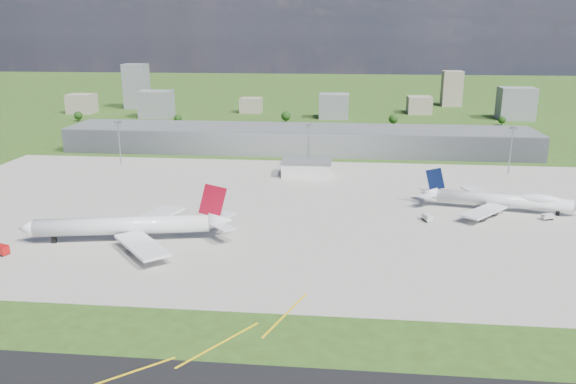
# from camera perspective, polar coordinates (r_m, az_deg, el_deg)

# --- Properties ---
(ground) EXTENTS (1400.00, 1400.00, 0.00)m
(ground) POSITION_cam_1_polar(r_m,az_deg,el_deg) (353.65, 0.82, 3.70)
(ground) COLOR #2E4916
(ground) RESTS_ON ground
(apron) EXTENTS (360.00, 190.00, 0.08)m
(apron) POSITION_cam_1_polar(r_m,az_deg,el_deg) (246.87, 0.93, -1.78)
(apron) COLOR #9A968C
(apron) RESTS_ON ground
(terminal) EXTENTS (300.00, 42.00, 15.00)m
(terminal) POSITION_cam_1_polar(r_m,az_deg,el_deg) (366.80, 1.03, 5.34)
(terminal) COLOR slate
(terminal) RESTS_ON ground
(ops_building) EXTENTS (26.00, 16.00, 8.00)m
(ops_building) POSITION_cam_1_polar(r_m,az_deg,el_deg) (303.43, 1.89, 2.39)
(ops_building) COLOR silver
(ops_building) RESTS_ON ground
(mast_west) EXTENTS (3.50, 2.00, 25.90)m
(mast_west) POSITION_cam_1_polar(r_m,az_deg,el_deg) (340.24, -16.81, 5.56)
(mast_west) COLOR gray
(mast_west) RESTS_ON ground
(mast_center) EXTENTS (3.50, 2.00, 25.90)m
(mast_center) POSITION_cam_1_polar(r_m,az_deg,el_deg) (315.19, 2.10, 5.45)
(mast_center) COLOR gray
(mast_center) RESTS_ON ground
(mast_east) EXTENTS (3.50, 2.00, 25.90)m
(mast_east) POSITION_cam_1_polar(r_m,az_deg,el_deg) (327.30, 21.77, 4.71)
(mast_east) COLOR gray
(mast_east) RESTS_ON ground
(airliner_red_twin) EXTENTS (77.85, 59.92, 21.47)m
(airliner_red_twin) POSITION_cam_1_polar(r_m,az_deg,el_deg) (216.99, -15.66, -3.37)
(airliner_red_twin) COLOR white
(airliner_red_twin) RESTS_ON ground
(airliner_blue_quad) EXTENTS (66.70, 51.65, 17.52)m
(airliner_blue_quad) POSITION_cam_1_polar(r_m,az_deg,el_deg) (260.69, 20.98, -0.79)
(airliner_blue_quad) COLOR white
(airliner_blue_quad) RESTS_ON ground
(tug_yellow) EXTENTS (3.41, 2.27, 1.62)m
(tug_yellow) POSITION_cam_1_polar(r_m,az_deg,el_deg) (231.51, -14.87, -3.35)
(tug_yellow) COLOR #F1AE0E
(tug_yellow) RESTS_ON ground
(van_white_near) EXTENTS (4.09, 6.15, 2.84)m
(van_white_near) POSITION_cam_1_polar(r_m,az_deg,el_deg) (238.41, 13.96, -2.58)
(van_white_near) COLOR silver
(van_white_near) RESTS_ON ground
(van_white_far) EXTENTS (5.38, 3.83, 2.53)m
(van_white_far) POSITION_cam_1_polar(r_m,az_deg,el_deg) (256.73, 24.86, -2.32)
(van_white_far) COLOR beige
(van_white_far) RESTS_ON ground
(bldg_far_w) EXTENTS (24.00, 20.00, 18.00)m
(bldg_far_w) POSITION_cam_1_polar(r_m,az_deg,el_deg) (575.46, -20.22, 8.43)
(bldg_far_w) COLOR gray
(bldg_far_w) RESTS_ON ground
(bldg_w) EXTENTS (28.00, 22.00, 24.00)m
(bldg_w) POSITION_cam_1_polar(r_m,az_deg,el_deg) (526.36, -13.24, 8.69)
(bldg_w) COLOR slate
(bldg_w) RESTS_ON ground
(bldg_cw) EXTENTS (20.00, 18.00, 14.00)m
(bldg_cw) POSITION_cam_1_polar(r_m,az_deg,el_deg) (546.00, -3.78, 8.79)
(bldg_cw) COLOR gray
(bldg_cw) RESTS_ON ground
(bldg_c) EXTENTS (26.00, 20.00, 22.00)m
(bldg_c) POSITION_cam_1_polar(r_m,az_deg,el_deg) (508.42, 4.68, 8.69)
(bldg_c) COLOR slate
(bldg_c) RESTS_ON ground
(bldg_ce) EXTENTS (22.00, 24.00, 16.00)m
(bldg_ce) POSITION_cam_1_polar(r_m,az_deg,el_deg) (552.88, 13.18, 8.61)
(bldg_ce) COLOR gray
(bldg_ce) RESTS_ON ground
(bldg_e) EXTENTS (30.00, 22.00, 28.00)m
(bldg_e) POSITION_cam_1_polar(r_m,az_deg,el_deg) (539.27, 22.16, 8.32)
(bldg_e) COLOR slate
(bldg_e) RESTS_ON ground
(bldg_tall_w) EXTENTS (22.00, 20.00, 44.00)m
(bldg_tall_w) POSITION_cam_1_polar(r_m,az_deg,el_deg) (594.94, -15.15, 10.33)
(bldg_tall_w) COLOR slate
(bldg_tall_w) RESTS_ON ground
(bldg_tall_e) EXTENTS (20.00, 18.00, 36.00)m
(bldg_tall_e) POSITION_cam_1_polar(r_m,az_deg,el_deg) (616.90, 16.30, 10.06)
(bldg_tall_e) COLOR gray
(bldg_tall_e) RESTS_ON ground
(tree_far_w) EXTENTS (7.20, 7.20, 8.80)m
(tree_far_w) POSITION_cam_1_polar(r_m,az_deg,el_deg) (522.66, -20.54, 7.29)
(tree_far_w) COLOR #382314
(tree_far_w) RESTS_ON ground
(tree_w) EXTENTS (6.75, 6.75, 8.25)m
(tree_w) POSITION_cam_1_polar(r_m,az_deg,el_deg) (485.15, -11.12, 7.36)
(tree_w) COLOR #382314
(tree_w) RESTS_ON ground
(tree_c) EXTENTS (8.10, 8.10, 9.90)m
(tree_c) POSITION_cam_1_polar(r_m,az_deg,el_deg) (481.87, -0.21, 7.72)
(tree_c) COLOR #382314
(tree_c) RESTS_ON ground
(tree_e) EXTENTS (7.65, 7.65, 9.35)m
(tree_e) POSITION_cam_1_polar(r_m,az_deg,el_deg) (476.12, 10.65, 7.31)
(tree_e) COLOR #382314
(tree_e) RESTS_ON ground
(tree_far_e) EXTENTS (6.30, 6.30, 7.70)m
(tree_far_e) POSITION_cam_1_polar(r_m,az_deg,el_deg) (501.68, 20.92, 6.85)
(tree_far_e) COLOR #382314
(tree_far_e) RESTS_ON ground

